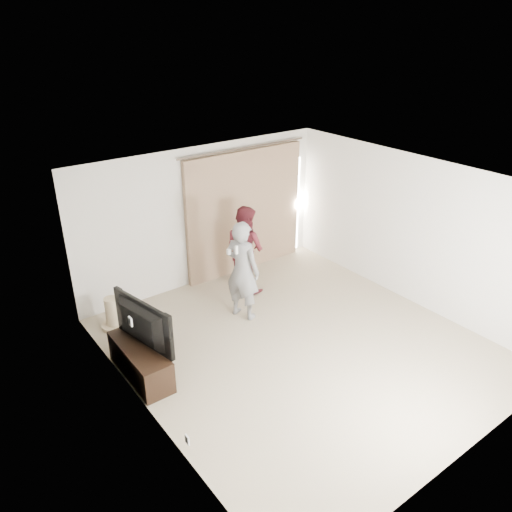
# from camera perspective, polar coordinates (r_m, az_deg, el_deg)

# --- Properties ---
(floor) EXTENTS (5.50, 5.50, 0.00)m
(floor) POSITION_cam_1_polar(r_m,az_deg,el_deg) (7.89, 4.99, -10.13)
(floor) COLOR tan
(floor) RESTS_ON ground
(wall_back) EXTENTS (5.00, 0.04, 2.60)m
(wall_back) POSITION_cam_1_polar(r_m,az_deg,el_deg) (9.24, -6.06, 4.57)
(wall_back) COLOR silver
(wall_back) RESTS_ON ground
(wall_left) EXTENTS (0.04, 5.50, 2.60)m
(wall_left) POSITION_cam_1_polar(r_m,az_deg,el_deg) (6.03, -12.83, -8.23)
(wall_left) COLOR silver
(wall_left) RESTS_ON ground
(ceiling) EXTENTS (5.00, 5.50, 0.01)m
(ceiling) POSITION_cam_1_polar(r_m,az_deg,el_deg) (6.71, 5.83, 8.19)
(ceiling) COLOR white
(ceiling) RESTS_ON wall_back
(curtain) EXTENTS (2.80, 0.11, 2.46)m
(curtain) POSITION_cam_1_polar(r_m,az_deg,el_deg) (9.68, -1.19, 5.10)
(curtain) COLOR #A08062
(curtain) RESTS_ON ground
(tv_console) EXTENTS (0.43, 1.25, 0.48)m
(tv_console) POSITION_cam_1_polar(r_m,az_deg,el_deg) (7.33, -13.06, -11.64)
(tv_console) COLOR black
(tv_console) RESTS_ON ground
(tv) EXTENTS (0.40, 1.20, 0.69)m
(tv) POSITION_cam_1_polar(r_m,az_deg,el_deg) (6.99, -13.53, -7.82)
(tv) COLOR black
(tv) RESTS_ON tv_console
(scratching_post) EXTENTS (0.41, 0.41, 0.55)m
(scratching_post) POSITION_cam_1_polar(r_m,az_deg,el_deg) (8.48, -16.02, -6.58)
(scratching_post) COLOR tan
(scratching_post) RESTS_ON ground
(person_man) EXTENTS (0.61, 0.73, 1.72)m
(person_man) POSITION_cam_1_polar(r_m,az_deg,el_deg) (8.16, -1.56, -1.65)
(person_man) COLOR gray
(person_man) RESTS_ON ground
(person_woman) EXTENTS (0.73, 0.87, 1.62)m
(person_woman) POSITION_cam_1_polar(r_m,az_deg,el_deg) (9.05, -1.25, 0.89)
(person_woman) COLOR #541921
(person_woman) RESTS_ON ground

